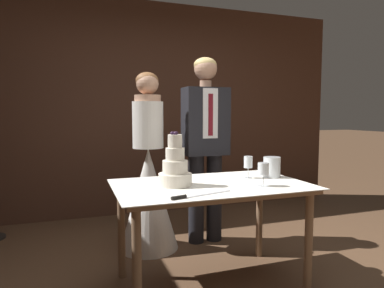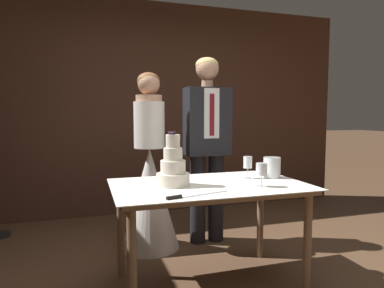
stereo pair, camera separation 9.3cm
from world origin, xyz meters
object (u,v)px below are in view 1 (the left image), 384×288
at_px(groom, 205,138).
at_px(wine_glass_near, 263,170).
at_px(tiered_cake, 175,168).
at_px(cake_knife, 191,196).
at_px(cake_table, 211,195).
at_px(bride, 149,185).
at_px(wine_glass_middle, 248,163).
at_px(hurricane_candle, 272,167).

bearing_deg(groom, wine_glass_near, -88.05).
relative_size(tiered_cake, cake_knife, 0.88).
xyz_separation_m(cake_table, wine_glass_near, (0.32, -0.19, 0.20)).
distance_m(wine_glass_near, bride, 1.20).
distance_m(tiered_cake, bride, 0.85).
xyz_separation_m(wine_glass_middle, groom, (-0.08, 0.71, 0.15)).
height_order(tiered_cake, wine_glass_middle, tiered_cake).
bearing_deg(wine_glass_near, hurricane_candle, 48.50).
height_order(cake_table, tiered_cake, tiered_cake).
bearing_deg(bride, groom, -0.04).
relative_size(cake_table, cake_knife, 3.17).
bearing_deg(wine_glass_near, groom, 91.95).
distance_m(wine_glass_middle, bride, 0.99).
relative_size(wine_glass_near, hurricane_candle, 1.01).
bearing_deg(bride, wine_glass_middle, -47.89).
relative_size(tiered_cake, wine_glass_near, 2.32).
relative_size(cake_table, groom, 0.77).
bearing_deg(wine_glass_near, cake_table, 149.22).
bearing_deg(hurricane_candle, wine_glass_near, -131.50).
relative_size(tiered_cake, bride, 0.23).
xyz_separation_m(wine_glass_middle, bride, (-0.64, 0.71, -0.27)).
bearing_deg(cake_knife, cake_table, 36.15).
distance_m(cake_table, cake_knife, 0.43).
bearing_deg(groom, cake_knife, -115.38).
height_order(tiered_cake, wine_glass_near, tiered_cake).
xyz_separation_m(cake_table, cake_knife, (-0.27, -0.33, 0.09)).
bearing_deg(hurricane_candle, groom, 110.62).
bearing_deg(cake_table, tiered_cake, 174.19).
distance_m(tiered_cake, cake_knife, 0.37).
distance_m(cake_table, hurricane_candle, 0.59).
distance_m(tiered_cake, groom, 0.97).
bearing_deg(bride, hurricane_candle, -41.33).
bearing_deg(tiered_cake, cake_table, -5.81).
xyz_separation_m(cake_knife, groom, (0.55, 1.15, 0.26)).
bearing_deg(cake_knife, wine_glass_near, -1.29).
distance_m(cake_knife, wine_glass_middle, 0.77).
distance_m(tiered_cake, hurricane_candle, 0.82).
relative_size(wine_glass_middle, hurricane_candle, 1.07).
relative_size(cake_knife, bride, 0.27).
height_order(wine_glass_near, hurricane_candle, wine_glass_near).
bearing_deg(bride, tiered_cake, -88.47).
relative_size(hurricane_candle, bride, 0.10).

